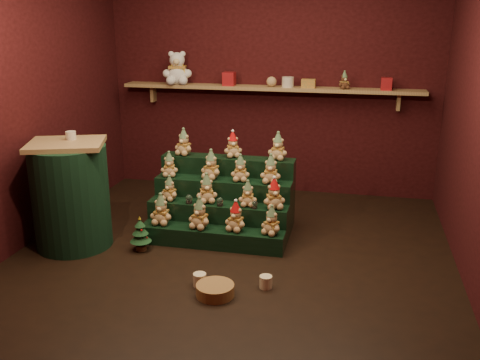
% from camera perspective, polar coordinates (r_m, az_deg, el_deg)
% --- Properties ---
extents(ground, '(4.00, 4.00, 0.00)m').
position_cam_1_polar(ground, '(5.05, -0.70, -7.81)').
color(ground, black).
rests_on(ground, ground).
extents(back_wall, '(4.00, 0.10, 2.80)m').
position_cam_1_polar(back_wall, '(6.63, 3.41, 10.81)').
color(back_wall, black).
rests_on(back_wall, ground).
extents(front_wall, '(4.00, 0.10, 2.80)m').
position_cam_1_polar(front_wall, '(2.73, -10.76, 1.22)').
color(front_wall, black).
rests_on(front_wall, ground).
extents(left_wall, '(0.10, 4.00, 2.80)m').
position_cam_1_polar(left_wall, '(5.48, -22.34, 8.22)').
color(left_wall, black).
rests_on(left_wall, ground).
extents(back_shelf, '(3.60, 0.26, 0.24)m').
position_cam_1_polar(back_shelf, '(6.47, 3.13, 9.71)').
color(back_shelf, '#A38851').
rests_on(back_shelf, ground).
extents(riser_tier_front, '(1.40, 0.22, 0.18)m').
position_cam_1_polar(riser_tier_front, '(5.17, -2.99, -6.14)').
color(riser_tier_front, black).
rests_on(riser_tier_front, ground).
extents(riser_tier_midfront, '(1.40, 0.22, 0.36)m').
position_cam_1_polar(riser_tier_midfront, '(5.33, -2.37, -4.34)').
color(riser_tier_midfront, black).
rests_on(riser_tier_midfront, ground).
extents(riser_tier_midback, '(1.40, 0.22, 0.54)m').
position_cam_1_polar(riser_tier_midback, '(5.50, -1.79, -2.65)').
color(riser_tier_midback, black).
rests_on(riser_tier_midback, ground).
extents(riser_tier_back, '(1.40, 0.22, 0.72)m').
position_cam_1_polar(riser_tier_back, '(5.67, -1.25, -1.05)').
color(riser_tier_back, black).
rests_on(riser_tier_back, ground).
extents(teddy_0, '(0.22, 0.20, 0.30)m').
position_cam_1_polar(teddy_0, '(5.25, -8.42, -3.10)').
color(teddy_0, tan).
rests_on(teddy_0, riser_tier_front).
extents(teddy_1, '(0.26, 0.24, 0.30)m').
position_cam_1_polar(teddy_1, '(5.11, -4.32, -3.55)').
color(teddy_1, tan).
rests_on(teddy_1, riser_tier_front).
extents(teddy_2, '(0.24, 0.23, 0.29)m').
position_cam_1_polar(teddy_2, '(5.04, -0.45, -3.89)').
color(teddy_2, tan).
rests_on(teddy_2, riser_tier_front).
extents(teddy_3, '(0.25, 0.24, 0.27)m').
position_cam_1_polar(teddy_3, '(4.97, 3.39, -4.31)').
color(teddy_3, tan).
rests_on(teddy_3, riser_tier_front).
extents(teddy_4, '(0.21, 0.20, 0.25)m').
position_cam_1_polar(teddy_4, '(5.37, -7.51, -0.87)').
color(teddy_4, tan).
rests_on(teddy_4, riser_tier_midfront).
extents(teddy_5, '(0.26, 0.25, 0.29)m').
position_cam_1_polar(teddy_5, '(5.26, -3.59, -0.89)').
color(teddy_5, tan).
rests_on(teddy_5, riser_tier_midfront).
extents(teddy_6, '(0.20, 0.18, 0.25)m').
position_cam_1_polar(teddy_6, '(5.16, 0.84, -1.46)').
color(teddy_6, tan).
rests_on(teddy_6, riser_tier_midfront).
extents(teddy_7, '(0.27, 0.26, 0.30)m').
position_cam_1_polar(teddy_7, '(5.09, 3.64, -1.46)').
color(teddy_7, tan).
rests_on(teddy_7, riser_tier_midfront).
extents(teddy_8, '(0.21, 0.20, 0.25)m').
position_cam_1_polar(teddy_8, '(5.54, -7.55, 1.67)').
color(teddy_8, tan).
rests_on(teddy_8, riser_tier_midback).
extents(teddy_9, '(0.25, 0.24, 0.29)m').
position_cam_1_polar(teddy_9, '(5.41, -3.09, 1.65)').
color(teddy_9, tan).
rests_on(teddy_9, riser_tier_midback).
extents(teddy_10, '(0.21, 0.19, 0.27)m').
position_cam_1_polar(teddy_10, '(5.33, 0.05, 1.28)').
color(teddy_10, tan).
rests_on(teddy_10, riser_tier_midback).
extents(teddy_11, '(0.21, 0.19, 0.28)m').
position_cam_1_polar(teddy_11, '(5.27, 3.30, 1.18)').
color(teddy_11, tan).
rests_on(teddy_11, riser_tier_midback).
extents(teddy_12, '(0.24, 0.22, 0.27)m').
position_cam_1_polar(teddy_12, '(5.65, -6.01, 4.04)').
color(teddy_12, tan).
rests_on(teddy_12, riser_tier_back).
extents(teddy_13, '(0.24, 0.23, 0.26)m').
position_cam_1_polar(teddy_13, '(5.54, -0.78, 3.80)').
color(teddy_13, tan).
rests_on(teddy_13, riser_tier_back).
extents(teddy_14, '(0.21, 0.20, 0.28)m').
position_cam_1_polar(teddy_14, '(5.45, 4.08, 3.62)').
color(teddy_14, tan).
rests_on(teddy_14, riser_tier_back).
extents(snow_globe_a, '(0.07, 0.07, 0.09)m').
position_cam_1_polar(snow_globe_a, '(5.27, -5.47, -2.03)').
color(snow_globe_a, black).
rests_on(snow_globe_a, riser_tier_midfront).
extents(snow_globe_b, '(0.06, 0.06, 0.09)m').
position_cam_1_polar(snow_globe_b, '(5.19, -2.15, -2.32)').
color(snow_globe_b, black).
rests_on(snow_globe_b, riser_tier_midfront).
extents(snow_globe_c, '(0.06, 0.06, 0.08)m').
position_cam_1_polar(snow_globe_c, '(5.12, 1.56, -2.65)').
color(snow_globe_c, black).
rests_on(snow_globe_c, riser_tier_midfront).
extents(side_table, '(0.81, 0.74, 1.02)m').
position_cam_1_polar(side_table, '(5.29, -17.59, -1.56)').
color(side_table, '#A38851').
rests_on(side_table, ground).
extents(table_ornament, '(0.09, 0.09, 0.08)m').
position_cam_1_polar(table_ornament, '(5.23, -17.60, 4.56)').
color(table_ornament, beige).
rests_on(table_ornament, side_table).
extents(mini_christmas_tree, '(0.20, 0.20, 0.34)m').
position_cam_1_polar(mini_christmas_tree, '(5.13, -10.57, -5.66)').
color(mini_christmas_tree, '#4C2F1B').
rests_on(mini_christmas_tree, ground).
extents(mug_left, '(0.11, 0.11, 0.11)m').
position_cam_1_polar(mug_left, '(4.48, -4.32, -10.56)').
color(mug_left, beige).
rests_on(mug_left, ground).
extents(mug_right, '(0.10, 0.10, 0.10)m').
position_cam_1_polar(mug_right, '(4.44, 2.77, -10.80)').
color(mug_right, beige).
rests_on(mug_right, ground).
extents(wicker_basket, '(0.37, 0.37, 0.10)m').
position_cam_1_polar(wicker_basket, '(4.33, -2.67, -11.64)').
color(wicker_basket, olive).
rests_on(wicker_basket, ground).
extents(white_bear, '(0.42, 0.39, 0.50)m').
position_cam_1_polar(white_bear, '(6.69, -6.71, 12.23)').
color(white_bear, white).
rests_on(white_bear, back_shelf).
extents(brown_bear, '(0.18, 0.18, 0.20)m').
position_cam_1_polar(brown_bear, '(6.34, 11.06, 10.40)').
color(brown_bear, '#4D2B19').
rests_on(brown_bear, back_shelf).
extents(gift_tin_red_a, '(0.14, 0.14, 0.16)m').
position_cam_1_polar(gift_tin_red_a, '(6.53, -1.17, 10.74)').
color(gift_tin_red_a, '#AF1A20').
rests_on(gift_tin_red_a, back_shelf).
extents(gift_tin_cream, '(0.14, 0.14, 0.12)m').
position_cam_1_polar(gift_tin_cream, '(6.40, 5.12, 10.36)').
color(gift_tin_cream, beige).
rests_on(gift_tin_cream, back_shelf).
extents(gift_tin_red_b, '(0.12, 0.12, 0.14)m').
position_cam_1_polar(gift_tin_red_b, '(6.35, 15.35, 9.87)').
color(gift_tin_red_b, '#AF1A20').
rests_on(gift_tin_red_b, back_shelf).
extents(shelf_plush_ball, '(0.12, 0.12, 0.12)m').
position_cam_1_polar(shelf_plush_ball, '(6.43, 3.38, 10.43)').
color(shelf_plush_ball, tan).
rests_on(shelf_plush_ball, back_shelf).
extents(scarf_gift_box, '(0.16, 0.10, 0.10)m').
position_cam_1_polar(scarf_gift_box, '(6.38, 7.31, 10.18)').
color(scarf_gift_box, orange).
rests_on(scarf_gift_box, back_shelf).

